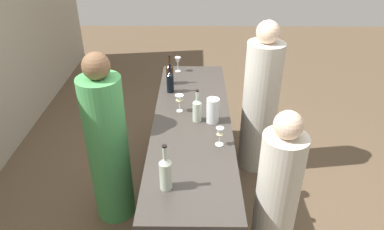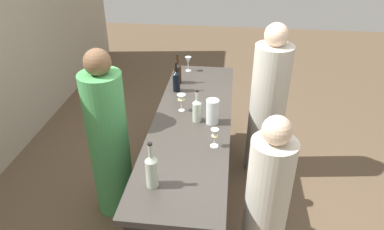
{
  "view_description": "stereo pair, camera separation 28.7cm",
  "coord_description": "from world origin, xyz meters",
  "px_view_note": "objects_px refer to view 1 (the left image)",
  "views": [
    {
      "loc": [
        -2.67,
        -0.02,
        2.58
      ],
      "look_at": [
        0.0,
        0.0,
        1.01
      ],
      "focal_mm": 33.58,
      "sensor_mm": 36.0,
      "label": 1
    },
    {
      "loc": [
        -2.65,
        -0.31,
        2.58
      ],
      "look_at": [
        0.0,
        0.0,
        1.01
      ],
      "focal_mm": 33.58,
      "sensor_mm": 36.0,
      "label": 2
    }
  ],
  "objects_px": {
    "wine_bottle_second_left_clear_pale": "(197,109)",
    "wine_bottle_second_right_amber_brown": "(170,73)",
    "wine_bottle_center_near_black": "(170,81)",
    "wine_glass_near_center": "(179,100)",
    "wine_glass_near_right": "(178,61)",
    "person_left_guest": "(275,205)",
    "person_center_guest": "(260,105)",
    "person_right_guest": "(108,147)",
    "wine_bottle_leftmost_clear_pale": "(166,172)",
    "water_pitcher": "(213,110)",
    "wine_glass_near_left": "(220,134)"
  },
  "relations": [
    {
      "from": "wine_bottle_second_right_amber_brown",
      "to": "wine_glass_near_right",
      "type": "distance_m",
      "value": 0.33
    },
    {
      "from": "wine_bottle_center_near_black",
      "to": "wine_glass_near_left",
      "type": "height_order",
      "value": "wine_bottle_center_near_black"
    },
    {
      "from": "wine_bottle_second_left_clear_pale",
      "to": "wine_bottle_center_near_black",
      "type": "relative_size",
      "value": 0.96
    },
    {
      "from": "wine_glass_near_right",
      "to": "person_left_guest",
      "type": "xyz_separation_m",
      "value": [
        -1.8,
        -0.78,
        -0.39
      ]
    },
    {
      "from": "wine_glass_near_left",
      "to": "person_left_guest",
      "type": "bearing_deg",
      "value": -133.33
    },
    {
      "from": "wine_bottle_leftmost_clear_pale",
      "to": "wine_glass_near_center",
      "type": "height_order",
      "value": "wine_bottle_leftmost_clear_pale"
    },
    {
      "from": "wine_bottle_second_left_clear_pale",
      "to": "wine_glass_near_right",
      "type": "bearing_deg",
      "value": 11.24
    },
    {
      "from": "water_pitcher",
      "to": "person_right_guest",
      "type": "relative_size",
      "value": 0.13
    },
    {
      "from": "wine_bottle_second_left_clear_pale",
      "to": "wine_bottle_second_right_amber_brown",
      "type": "bearing_deg",
      "value": 20.74
    },
    {
      "from": "water_pitcher",
      "to": "person_left_guest",
      "type": "height_order",
      "value": "person_left_guest"
    },
    {
      "from": "wine_glass_near_left",
      "to": "wine_bottle_center_near_black",
      "type": "bearing_deg",
      "value": 25.69
    },
    {
      "from": "wine_glass_near_left",
      "to": "person_right_guest",
      "type": "distance_m",
      "value": 1.03
    },
    {
      "from": "wine_bottle_leftmost_clear_pale",
      "to": "wine_bottle_second_left_clear_pale",
      "type": "height_order",
      "value": "wine_bottle_leftmost_clear_pale"
    },
    {
      "from": "wine_glass_near_center",
      "to": "person_center_guest",
      "type": "distance_m",
      "value": 1.0
    },
    {
      "from": "person_right_guest",
      "to": "person_center_guest",
      "type": "bearing_deg",
      "value": 40.42
    },
    {
      "from": "wine_glass_near_right",
      "to": "water_pitcher",
      "type": "bearing_deg",
      "value": -162.29
    },
    {
      "from": "wine_bottle_second_left_clear_pale",
      "to": "wine_bottle_leftmost_clear_pale",
      "type": "bearing_deg",
      "value": 166.47
    },
    {
      "from": "wine_bottle_leftmost_clear_pale",
      "to": "wine_bottle_center_near_black",
      "type": "xyz_separation_m",
      "value": [
        1.4,
        0.06,
        -0.01
      ]
    },
    {
      "from": "wine_bottle_second_left_clear_pale",
      "to": "wine_glass_near_center",
      "type": "distance_m",
      "value": 0.23
    },
    {
      "from": "wine_bottle_center_near_black",
      "to": "water_pitcher",
      "type": "relative_size",
      "value": 1.41
    },
    {
      "from": "wine_bottle_center_near_black",
      "to": "person_center_guest",
      "type": "height_order",
      "value": "person_center_guest"
    },
    {
      "from": "wine_bottle_center_near_black",
      "to": "wine_bottle_second_right_amber_brown",
      "type": "distance_m",
      "value": 0.19
    },
    {
      "from": "wine_bottle_second_right_amber_brown",
      "to": "wine_glass_near_center",
      "type": "xyz_separation_m",
      "value": [
        -0.58,
        -0.12,
        -0.01
      ]
    },
    {
      "from": "wine_glass_near_center",
      "to": "person_left_guest",
      "type": "height_order",
      "value": "person_left_guest"
    },
    {
      "from": "wine_glass_near_left",
      "to": "person_right_guest",
      "type": "bearing_deg",
      "value": 75.82
    },
    {
      "from": "wine_bottle_center_near_black",
      "to": "wine_bottle_second_left_clear_pale",
      "type": "bearing_deg",
      "value": -154.29
    },
    {
      "from": "person_center_guest",
      "to": "water_pitcher",
      "type": "bearing_deg",
      "value": 46.9
    },
    {
      "from": "wine_bottle_second_right_amber_brown",
      "to": "person_right_guest",
      "type": "distance_m",
      "value": 1.04
    },
    {
      "from": "wine_bottle_center_near_black",
      "to": "person_center_guest",
      "type": "bearing_deg",
      "value": -84.39
    },
    {
      "from": "person_left_guest",
      "to": "wine_bottle_second_right_amber_brown",
      "type": "bearing_deg",
      "value": -53.37
    },
    {
      "from": "person_center_guest",
      "to": "person_right_guest",
      "type": "distance_m",
      "value": 1.63
    },
    {
      "from": "wine_bottle_second_left_clear_pale",
      "to": "wine_glass_near_right",
      "type": "height_order",
      "value": "wine_bottle_second_left_clear_pale"
    },
    {
      "from": "wine_bottle_center_near_black",
      "to": "water_pitcher",
      "type": "bearing_deg",
      "value": -144.8
    },
    {
      "from": "water_pitcher",
      "to": "person_center_guest",
      "type": "xyz_separation_m",
      "value": [
        0.65,
        -0.53,
        -0.3
      ]
    },
    {
      "from": "wine_glass_near_left",
      "to": "person_right_guest",
      "type": "relative_size",
      "value": 0.1
    },
    {
      "from": "wine_bottle_center_near_black",
      "to": "wine_glass_near_center",
      "type": "bearing_deg",
      "value": -164.63
    },
    {
      "from": "wine_bottle_second_left_clear_pale",
      "to": "wine_bottle_center_near_black",
      "type": "xyz_separation_m",
      "value": [
        0.55,
        0.26,
        0.0
      ]
    },
    {
      "from": "wine_bottle_leftmost_clear_pale",
      "to": "person_left_guest",
      "type": "relative_size",
      "value": 0.23
    },
    {
      "from": "wine_bottle_second_left_clear_pale",
      "to": "wine_glass_near_center",
      "type": "height_order",
      "value": "wine_bottle_second_left_clear_pale"
    },
    {
      "from": "wine_glass_near_left",
      "to": "wine_glass_near_right",
      "type": "xyz_separation_m",
      "value": [
        1.42,
        0.38,
        0.02
      ]
    },
    {
      "from": "wine_bottle_leftmost_clear_pale",
      "to": "person_right_guest",
      "type": "relative_size",
      "value": 0.21
    },
    {
      "from": "person_center_guest",
      "to": "person_right_guest",
      "type": "xyz_separation_m",
      "value": [
        -0.76,
        1.44,
        -0.01
      ]
    },
    {
      "from": "person_center_guest",
      "to": "person_right_guest",
      "type": "relative_size",
      "value": 1.02
    },
    {
      "from": "wine_glass_near_center",
      "to": "person_left_guest",
      "type": "distance_m",
      "value": 1.22
    },
    {
      "from": "person_left_guest",
      "to": "person_right_guest",
      "type": "distance_m",
      "value": 1.48
    },
    {
      "from": "wine_bottle_second_left_clear_pale",
      "to": "person_right_guest",
      "type": "bearing_deg",
      "value": 98.87
    },
    {
      "from": "wine_glass_near_center",
      "to": "water_pitcher",
      "type": "height_order",
      "value": "water_pitcher"
    },
    {
      "from": "wine_bottle_center_near_black",
      "to": "wine_bottle_second_right_amber_brown",
      "type": "height_order",
      "value": "wine_bottle_second_right_amber_brown"
    },
    {
      "from": "wine_bottle_second_left_clear_pale",
      "to": "wine_bottle_second_right_amber_brown",
      "type": "xyz_separation_m",
      "value": [
        0.74,
        0.28,
        0.01
      ]
    },
    {
      "from": "wine_glass_near_left",
      "to": "person_center_guest",
      "type": "height_order",
      "value": "person_center_guest"
    }
  ]
}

